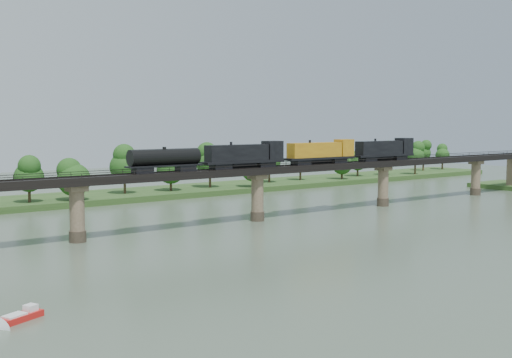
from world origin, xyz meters
TOP-DOWN VIEW (x-y plane):
  - ground at (0.00, 0.00)m, footprint 400.00×400.00m
  - far_bank at (0.00, 85.00)m, footprint 300.00×24.00m
  - bridge at (0.00, 30.00)m, footprint 236.00×30.00m
  - bridge_superstructure at (0.00, 30.00)m, footprint 220.00×4.90m
  - far_treeline at (-8.21, 80.52)m, footprint 289.06×17.54m
  - freight_train at (11.02, 30.00)m, footprint 80.08×3.12m
  - motorboat at (-62.28, -9.26)m, footprint 5.19×3.56m

SIDE VIEW (x-z plane):
  - ground at x=0.00m, z-range 0.00..0.00m
  - motorboat at x=-62.28m, z-range -0.22..1.16m
  - far_bank at x=0.00m, z-range 0.00..1.60m
  - bridge at x=0.00m, z-range -0.29..11.21m
  - far_treeline at x=-8.21m, z-range 2.03..15.63m
  - bridge_superstructure at x=0.00m, z-range 11.42..12.17m
  - freight_train at x=11.02m, z-range 11.38..16.89m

